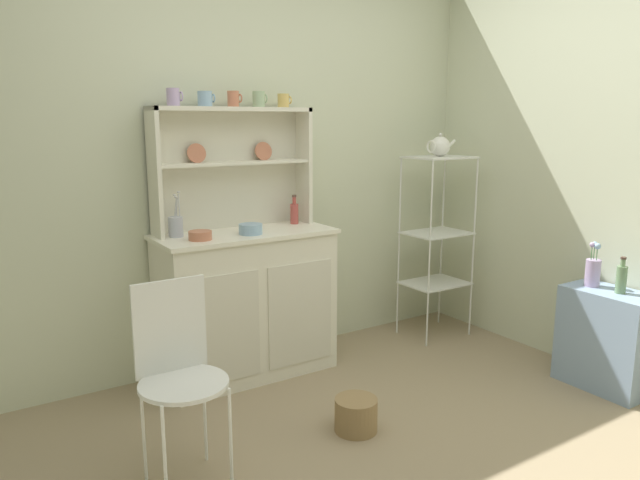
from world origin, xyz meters
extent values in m
plane|color=#998466|center=(0.00, 0.00, 0.00)|extent=(3.84, 3.84, 0.00)
cube|color=beige|center=(0.00, 1.62, 1.25)|extent=(3.84, 0.05, 2.50)
cube|color=silver|center=(-0.17, 1.37, 0.43)|extent=(1.00, 0.42, 0.86)
cube|color=beige|center=(-0.41, 1.16, 0.39)|extent=(0.42, 0.01, 0.60)
cube|color=beige|center=(0.07, 1.16, 0.39)|extent=(0.42, 0.01, 0.60)
cube|color=white|center=(-0.17, 1.37, 0.85)|extent=(1.03, 0.45, 0.02)
cube|color=silver|center=(-0.17, 1.57, 1.21)|extent=(0.96, 0.02, 0.70)
cube|color=silver|center=(-0.63, 1.49, 1.21)|extent=(0.02, 0.18, 0.70)
cube|color=silver|center=(0.30, 1.49, 1.21)|extent=(0.02, 0.18, 0.70)
cube|color=silver|center=(-0.17, 1.49, 1.24)|extent=(0.92, 0.16, 0.02)
cube|color=silver|center=(-0.17, 1.49, 1.55)|extent=(0.96, 0.18, 0.02)
cylinder|color=#C67556|center=(-0.38, 1.53, 1.30)|extent=(0.11, 0.03, 0.11)
cylinder|color=#C67556|center=(0.04, 1.53, 1.30)|extent=(0.11, 0.03, 0.11)
cylinder|color=silver|center=(1.02, 1.11, 0.62)|extent=(0.01, 0.01, 1.25)
cylinder|color=silver|center=(1.43, 1.11, 0.62)|extent=(0.01, 0.01, 1.25)
cylinder|color=silver|center=(1.02, 1.41, 0.62)|extent=(0.01, 0.01, 1.25)
cylinder|color=silver|center=(1.43, 1.41, 0.62)|extent=(0.01, 0.01, 1.25)
cube|color=silver|center=(1.23, 1.26, 1.24)|extent=(0.43, 0.33, 0.01)
cube|color=silver|center=(1.23, 1.26, 0.73)|extent=(0.43, 0.33, 0.01)
cube|color=silver|center=(1.23, 1.26, 0.37)|extent=(0.43, 0.33, 0.01)
cube|color=#849EBC|center=(1.44, 0.11, 0.28)|extent=(0.28, 0.48, 0.56)
cylinder|color=white|center=(-1.01, 0.36, 0.23)|extent=(0.01, 0.01, 0.45)
cylinder|color=white|center=(-0.74, 0.36, 0.23)|extent=(0.01, 0.01, 0.45)
cylinder|color=white|center=(-1.01, 0.63, 0.23)|extent=(0.01, 0.01, 0.45)
cylinder|color=white|center=(-0.74, 0.63, 0.23)|extent=(0.01, 0.01, 0.45)
cylinder|color=white|center=(-0.87, 0.49, 0.45)|extent=(0.36, 0.36, 0.02)
cube|color=white|center=(-0.87, 0.63, 0.65)|extent=(0.31, 0.02, 0.40)
cylinder|color=#93754C|center=(-0.03, 0.47, 0.08)|extent=(0.21, 0.21, 0.16)
cylinder|color=#B79ECC|center=(-0.51, 1.49, 1.61)|extent=(0.07, 0.07, 0.09)
torus|color=#B79ECC|center=(-0.47, 1.49, 1.61)|extent=(0.01, 0.05, 0.05)
cylinder|color=#8EB2D1|center=(-0.33, 1.49, 1.60)|extent=(0.08, 0.08, 0.08)
torus|color=#8EB2D1|center=(-0.28, 1.49, 1.60)|extent=(0.01, 0.05, 0.05)
cylinder|color=#C67556|center=(-0.16, 1.49, 1.60)|extent=(0.07, 0.07, 0.09)
torus|color=#C67556|center=(-0.12, 1.49, 1.61)|extent=(0.01, 0.05, 0.05)
cylinder|color=#9EB78E|center=(0.00, 1.49, 1.60)|extent=(0.07, 0.07, 0.09)
torus|color=#9EB78E|center=(0.04, 1.49, 1.61)|extent=(0.01, 0.05, 0.05)
cylinder|color=#DBB760|center=(0.16, 1.49, 1.60)|extent=(0.07, 0.07, 0.08)
torus|color=#DBB760|center=(0.21, 1.49, 1.60)|extent=(0.01, 0.05, 0.05)
cylinder|color=#C67556|center=(-0.47, 1.29, 0.88)|extent=(0.12, 0.12, 0.05)
cylinder|color=#8EB2D1|center=(-0.17, 1.29, 0.89)|extent=(0.13, 0.13, 0.06)
cylinder|color=#B74C47|center=(0.21, 1.45, 0.92)|extent=(0.05, 0.05, 0.12)
cylinder|color=#B74C47|center=(0.21, 1.45, 1.00)|extent=(0.02, 0.02, 0.04)
cylinder|color=#4C382D|center=(0.21, 1.45, 1.03)|extent=(0.03, 0.03, 0.01)
cylinder|color=#B2B7C6|center=(-0.55, 1.45, 0.91)|extent=(0.08, 0.08, 0.11)
cylinder|color=silver|center=(-0.54, 1.47, 0.99)|extent=(0.03, 0.02, 0.18)
ellipsoid|color=silver|center=(-0.54, 1.47, 1.09)|extent=(0.02, 0.01, 0.01)
cylinder|color=silver|center=(-0.53, 1.46, 0.99)|extent=(0.02, 0.02, 0.17)
ellipsoid|color=silver|center=(-0.53, 1.46, 1.08)|extent=(0.02, 0.01, 0.01)
cylinder|color=silver|center=(-0.52, 1.43, 1.00)|extent=(0.02, 0.03, 0.19)
ellipsoid|color=silver|center=(-0.52, 1.43, 1.10)|extent=(0.02, 0.01, 0.01)
sphere|color=white|center=(1.23, 1.26, 1.31)|extent=(0.13, 0.13, 0.13)
sphere|color=silver|center=(1.23, 1.26, 1.39)|extent=(0.02, 0.02, 0.02)
cylinder|color=white|center=(1.32, 1.26, 1.32)|extent=(0.09, 0.02, 0.07)
torus|color=white|center=(1.15, 1.26, 1.31)|extent=(0.01, 0.09, 0.09)
cylinder|color=#B79ECC|center=(1.44, 0.23, 0.64)|extent=(0.08, 0.08, 0.15)
cylinder|color=#4C844C|center=(1.44, 0.21, 0.75)|extent=(0.00, 0.01, 0.10)
sphere|color=#8EB2D1|center=(1.44, 0.21, 0.80)|extent=(0.04, 0.04, 0.04)
cylinder|color=#4C844C|center=(1.43, 0.24, 0.75)|extent=(0.00, 0.01, 0.11)
sphere|color=#B79ECC|center=(1.43, 0.24, 0.80)|extent=(0.03, 0.03, 0.03)
cylinder|color=#4C844C|center=(1.45, 0.24, 0.75)|extent=(0.00, 0.01, 0.11)
sphere|color=#8EB2D1|center=(1.45, 0.24, 0.80)|extent=(0.03, 0.03, 0.03)
cylinder|color=#6B8C60|center=(1.44, 0.06, 0.64)|extent=(0.06, 0.06, 0.15)
cylinder|color=#6B8C60|center=(1.44, 0.06, 0.73)|extent=(0.03, 0.03, 0.04)
cylinder|color=#4C382D|center=(1.44, 0.06, 0.76)|extent=(0.03, 0.03, 0.01)
camera|label=1|loc=(-1.62, -1.66, 1.49)|focal=33.42mm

